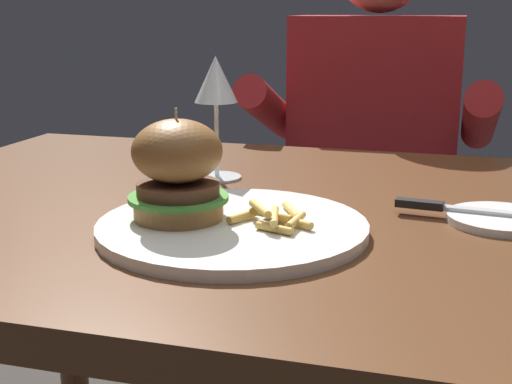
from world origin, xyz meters
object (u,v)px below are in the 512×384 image
(main_plate, at_px, (232,228))
(burger_sandwich, at_px, (178,169))
(wine_glass, at_px, (216,87))
(bread_plate, at_px, (501,220))
(diner_person, at_px, (371,203))
(table_knife, at_px, (460,209))

(main_plate, relative_size, burger_sandwich, 2.42)
(burger_sandwich, bearing_deg, wine_glass, 99.22)
(bread_plate, height_order, diner_person, diner_person)
(burger_sandwich, bearing_deg, bread_plate, 19.16)
(main_plate, bearing_deg, table_knife, 27.17)
(main_plate, relative_size, bread_plate, 2.43)
(burger_sandwich, xyz_separation_m, wine_glass, (-0.04, 0.26, 0.07))
(diner_person, bearing_deg, wine_glass, -107.11)
(bread_plate, height_order, table_knife, table_knife)
(table_knife, bearing_deg, wine_glass, 160.88)
(wine_glass, relative_size, bread_plate, 1.43)
(wine_glass, distance_m, diner_person, 0.67)
(wine_glass, distance_m, bread_plate, 0.45)
(diner_person, bearing_deg, main_plate, -94.59)
(wine_glass, xyz_separation_m, diner_person, (0.17, 0.57, -0.32))
(main_plate, xyz_separation_m, burger_sandwich, (-0.07, -0.00, 0.07))
(burger_sandwich, height_order, wine_glass, wine_glass)
(main_plate, relative_size, wine_glass, 1.70)
(main_plate, distance_m, table_knife, 0.29)
(main_plate, distance_m, wine_glass, 0.31)
(wine_glass, bearing_deg, table_knife, -19.12)
(diner_person, bearing_deg, burger_sandwich, -99.09)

